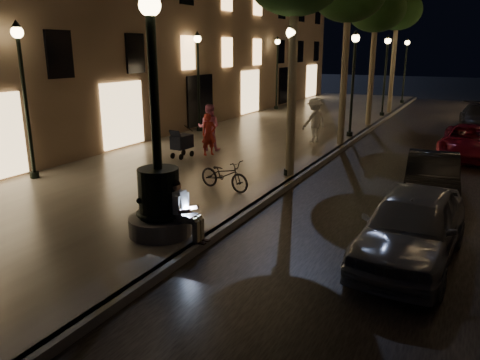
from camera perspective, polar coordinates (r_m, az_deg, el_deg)
The scene contains 23 objects.
ground at distance 21.87m, azimuth 13.28°, elevation 4.25°, with size 120.00×120.00×0.00m, color black.
cobble_lane at distance 21.38m, azimuth 21.10°, elevation 3.38°, with size 6.00×45.00×0.02m, color black.
promenade at distance 23.09m, azimuth 3.60°, elevation 5.48°, with size 8.00×45.00×0.20m, color #625D57.
curb_strip at distance 21.85m, azimuth 13.30°, elevation 4.50°, with size 0.25×45.00×0.20m, color #59595B.
fountain_lamppost at distance 10.33m, azimuth -9.87°, elevation -1.22°, with size 1.40×1.40×5.21m.
seated_man_laptop at distance 10.09m, azimuth -6.99°, elevation -3.42°, with size 0.93×0.31×1.30m.
tree_third at distance 26.49m, azimuth 16.28°, elevation 19.33°, with size 3.00×3.00×7.20m.
tree_far at distance 32.38m, azimuth 18.65°, elevation 18.89°, with size 3.00×3.00×7.50m.
lamp_curb_a at distance 14.88m, azimuth 6.20°, elevation 11.97°, with size 0.36×0.36×4.81m.
lamp_curb_b at distance 22.53m, azimuth 13.68°, elevation 12.85°, with size 0.36×0.36×4.81m.
lamp_curb_c at distance 30.36m, azimuth 17.36°, elevation 13.21°, with size 0.36×0.36×4.81m.
lamp_curb_d at distance 38.26m, azimuth 19.53°, elevation 13.39°, with size 0.36×0.36×4.81m.
lamp_left_a at distance 15.87m, azimuth -24.93°, elevation 10.87°, with size 0.36×0.36×4.81m.
lamp_left_b at distance 23.44m, azimuth -5.13°, elevation 13.31°, with size 0.36×0.36×4.81m.
lamp_left_c at distance 32.36m, azimuth 4.55°, elevation 13.96°, with size 0.36×0.36×4.81m.
stroller at distance 17.78m, azimuth -7.12°, elevation 4.63°, with size 0.55×1.19×1.21m.
car_front at distance 10.05m, azimuth 20.18°, elevation -5.29°, with size 1.75×4.36×1.48m, color #9A9EA2.
car_second at distance 14.39m, azimuth 22.33°, elevation 0.31°, with size 1.38×3.96×1.30m, color black.
car_third at distance 20.71m, azimuth 26.16°, elevation 4.22°, with size 2.11×4.57×1.27m, color maroon.
pedestrian_red at distance 18.12m, azimuth -3.84°, elevation 5.57°, with size 0.59×0.39×1.61m, color red.
pedestrian_pink at distance 18.98m, azimuth -3.79°, elevation 6.42°, with size 0.91×0.71×1.87m, color #D36F9B.
pedestrian_white at distance 20.85m, azimuth 9.04°, elevation 7.19°, with size 1.25×0.72×1.94m, color silver.
bicycle at distance 13.60m, azimuth -1.93°, elevation 0.65°, with size 0.60×1.71×0.90m, color black.
Camera 1 is at (4.99, -5.88, 4.17)m, focal length 35.00 mm.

